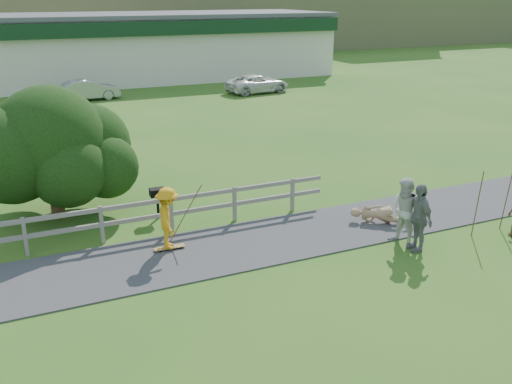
# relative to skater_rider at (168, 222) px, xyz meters

# --- Properties ---
(ground) EXTENTS (260.00, 260.00, 0.00)m
(ground) POSITION_rel_skater_rider_xyz_m (2.45, -2.03, -0.85)
(ground) COLOR #2D631C
(ground) RESTS_ON ground
(path) EXTENTS (34.00, 3.00, 0.04)m
(path) POSITION_rel_skater_rider_xyz_m (2.45, -0.53, -0.83)
(path) COLOR #343336
(path) RESTS_ON ground
(fence) EXTENTS (15.05, 0.10, 1.10)m
(fence) POSITION_rel_skater_rider_xyz_m (-2.17, 1.27, -0.13)
(fence) COLOR slate
(fence) RESTS_ON ground
(strip_mall) EXTENTS (32.50, 10.75, 5.10)m
(strip_mall) POSITION_rel_skater_rider_xyz_m (6.45, 32.91, 1.73)
(strip_mall) COLOR silver
(strip_mall) RESTS_ON ground
(skater_rider) EXTENTS (0.84, 1.20, 1.70)m
(skater_rider) POSITION_rel_skater_rider_xyz_m (0.00, 0.00, 0.00)
(skater_rider) COLOR orange
(skater_rider) RESTS_ON ground
(skater_fallen) EXTENTS (1.36, 1.59, 0.62)m
(skater_fallen) POSITION_rel_skater_rider_xyz_m (6.32, -0.79, -0.54)
(skater_fallen) COLOR tan
(skater_fallen) RESTS_ON ground
(spectator_a) EXTENTS (0.98, 1.11, 1.93)m
(spectator_a) POSITION_rel_skater_rider_xyz_m (6.03, -2.33, 0.11)
(spectator_a) COLOR silver
(spectator_a) RESTS_ON ground
(spectator_b) EXTENTS (0.58, 1.15, 1.89)m
(spectator_b) POSITION_rel_skater_rider_xyz_m (6.16, -2.72, 0.09)
(spectator_b) COLOR slate
(spectator_b) RESTS_ON ground
(car_silver) EXTENTS (4.16, 1.77, 1.33)m
(car_silver) POSITION_rel_skater_rider_xyz_m (1.70, 24.44, -0.18)
(car_silver) COLOR #9999A0
(car_silver) RESTS_ON ground
(car_white) EXTENTS (4.77, 2.69, 1.26)m
(car_white) POSITION_rel_skater_rider_xyz_m (12.96, 22.50, -0.22)
(car_white) COLOR silver
(car_white) RESTS_ON ground
(tree) EXTENTS (5.45, 5.45, 3.09)m
(tree) POSITION_rel_skater_rider_xyz_m (-2.45, 4.01, 0.69)
(tree) COLOR black
(tree) RESTS_ON ground
(bbq) EXTENTS (0.47, 0.37, 0.97)m
(bbq) POSITION_rel_skater_rider_xyz_m (0.36, 2.43, -0.36)
(bbq) COLOR black
(bbq) RESTS_ON ground
(longboard_rider) EXTENTS (0.84, 0.22, 0.09)m
(longboard_rider) POSITION_rel_skater_rider_xyz_m (0.00, 0.00, -0.81)
(longboard_rider) COLOR olive
(longboard_rider) RESTS_ON ground
(longboard_fallen) EXTENTS (0.94, 0.67, 0.11)m
(longboard_fallen) POSITION_rel_skater_rider_xyz_m (7.12, -0.89, -0.80)
(longboard_fallen) COLOR olive
(longboard_fallen) RESTS_ON ground
(helmet) EXTENTS (0.28, 0.28, 0.28)m
(helmet) POSITION_rel_skater_rider_xyz_m (6.92, -0.44, -0.71)
(helmet) COLOR #B4260D
(helmet) RESTS_ON ground
(pole_rider) EXTENTS (0.03, 0.03, 1.92)m
(pole_rider) POSITION_rel_skater_rider_xyz_m (0.60, 0.40, 0.11)
(pole_rider) COLOR brown
(pole_rider) RESTS_ON ground
(pole_spec_left) EXTENTS (0.03, 0.03, 1.94)m
(pole_spec_left) POSITION_rel_skater_rider_xyz_m (8.32, -2.65, 0.12)
(pole_spec_left) COLOR brown
(pole_spec_left) RESTS_ON ground
(pole_spec_right) EXTENTS (0.03, 0.03, 1.92)m
(pole_spec_right) POSITION_rel_skater_rider_xyz_m (9.50, -2.60, 0.11)
(pole_spec_right) COLOR brown
(pole_spec_right) RESTS_ON ground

